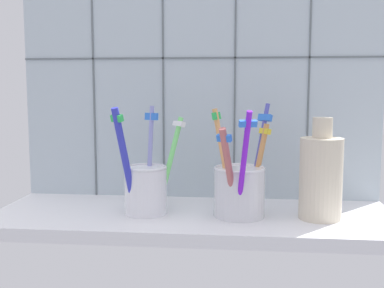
# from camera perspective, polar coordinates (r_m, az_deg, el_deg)

# --- Properties ---
(counter_slab) EXTENTS (0.64, 0.22, 0.02)m
(counter_slab) POSITION_cam_1_polar(r_m,az_deg,el_deg) (0.76, 0.08, -9.15)
(counter_slab) COLOR silver
(counter_slab) RESTS_ON ground
(tile_wall_back) EXTENTS (0.64, 0.02, 0.45)m
(tile_wall_back) POSITION_cam_1_polar(r_m,az_deg,el_deg) (0.85, 0.90, 7.28)
(tile_wall_back) COLOR #B2C1CC
(tile_wall_back) RESTS_ON ground
(toothbrush_cup_left) EXTENTS (0.10, 0.12, 0.17)m
(toothbrush_cup_left) POSITION_cam_1_polar(r_m,az_deg,el_deg) (0.74, -5.69, -5.07)
(toothbrush_cup_left) COLOR white
(toothbrush_cup_left) RESTS_ON counter_slab
(toothbrush_cup_right) EXTENTS (0.10, 0.14, 0.17)m
(toothbrush_cup_right) POSITION_cam_1_polar(r_m,az_deg,el_deg) (0.73, 5.83, -5.31)
(toothbrush_cup_right) COLOR silver
(toothbrush_cup_right) RESTS_ON counter_slab
(ceramic_vase) EXTENTS (0.06, 0.06, 0.15)m
(ceramic_vase) POSITION_cam_1_polar(r_m,az_deg,el_deg) (0.74, 15.46, -3.79)
(ceramic_vase) COLOR beige
(ceramic_vase) RESTS_ON counter_slab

